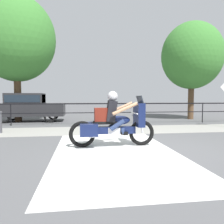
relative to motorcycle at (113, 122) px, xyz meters
The scene contains 8 objects.
ground_plane 1.04m from the motorcycle, 19.34° to the right, with size 120.00×120.00×0.00m, color #565659.
sidewalk_band 3.30m from the motorcycle, 76.81° to the left, with size 44.00×2.40×0.01m, color #99968E.
crosswalk_band 0.83m from the motorcycle, 94.40° to the right, with size 3.09×6.00×0.01m, color silver.
fence_railing 5.30m from the motorcycle, 82.02° to the left, with size 36.00×0.05×1.11m.
motorcycle is the anchor object (origin of this frame).
parked_car 8.17m from the motorcycle, 118.96° to the left, with size 3.94×1.61×1.65m.
tree_behind_sign 10.06m from the motorcycle, 49.49° to the left, with size 3.86×3.86×6.20m.
tree_behind_car 9.46m from the motorcycle, 122.17° to the left, with size 4.42×4.42×7.19m.
Camera 1 is at (-1.63, -5.86, 1.40)m, focal length 35.00 mm.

